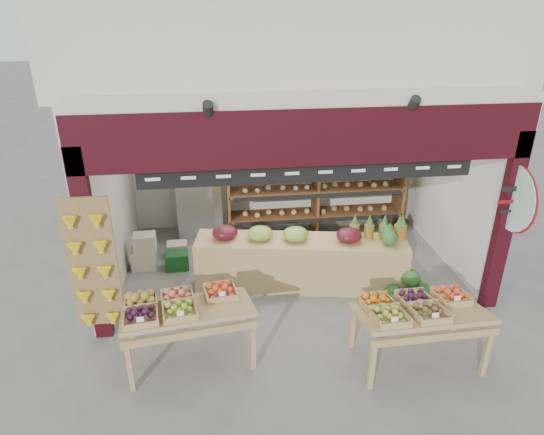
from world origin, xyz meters
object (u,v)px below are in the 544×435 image
at_px(cardboard_stack, 159,254).
at_px(display_table_left, 178,307).
at_px(mid_counter, 300,261).
at_px(display_table_right, 416,309).
at_px(refrigerator, 195,186).
at_px(watermelon_pile, 407,290).
at_px(back_shelving, 317,171).

relative_size(cardboard_stack, display_table_left, 0.57).
bearing_deg(mid_counter, display_table_right, -60.32).
bearing_deg(display_table_right, mid_counter, 119.68).
relative_size(refrigerator, cardboard_stack, 2.11).
relative_size(mid_counter, display_table_right, 2.11).
height_order(refrigerator, watermelon_pile, refrigerator).
bearing_deg(watermelon_pile, refrigerator, 140.28).
relative_size(display_table_left, watermelon_pile, 2.27).
relative_size(refrigerator, watermelon_pile, 2.75).
bearing_deg(refrigerator, watermelon_pile, -54.78).
bearing_deg(cardboard_stack, back_shelving, 18.62).
distance_m(mid_counter, watermelon_pile, 1.65).
xyz_separation_m(back_shelving, display_table_right, (0.44, -3.73, -0.48)).
bearing_deg(mid_counter, display_table_left, -140.09).
bearing_deg(display_table_left, back_shelving, 54.49).
xyz_separation_m(back_shelving, watermelon_pile, (0.89, -2.49, -1.05)).
bearing_deg(display_table_left, cardboard_stack, 101.43).
relative_size(cardboard_stack, mid_counter, 0.29).
bearing_deg(display_table_right, display_table_left, 172.38).
bearing_deg(watermelon_pile, mid_counter, 157.69).
bearing_deg(display_table_left, refrigerator, 87.58).
bearing_deg(display_table_left, display_table_right, -7.62).
bearing_deg(back_shelving, display_table_right, -83.21).
height_order(cardboard_stack, watermelon_pile, cardboard_stack).
relative_size(back_shelving, watermelon_pile, 4.56).
distance_m(mid_counter, display_table_right, 2.17).
height_order(refrigerator, mid_counter, refrigerator).
relative_size(cardboard_stack, display_table_right, 0.61).
height_order(display_table_left, display_table_right, display_table_left).
bearing_deg(watermelon_pile, back_shelving, 109.75).
relative_size(refrigerator, mid_counter, 0.61).
distance_m(refrigerator, display_table_right, 4.70).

